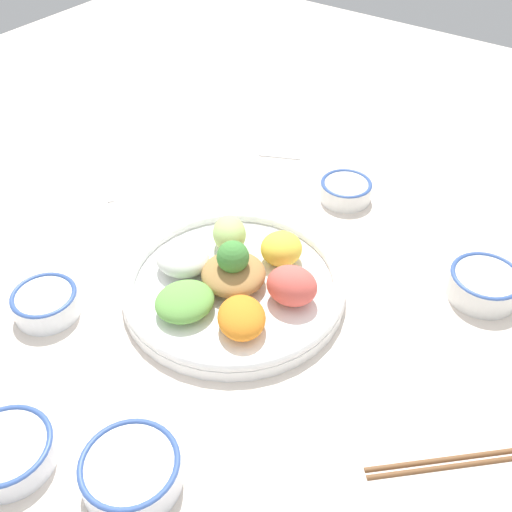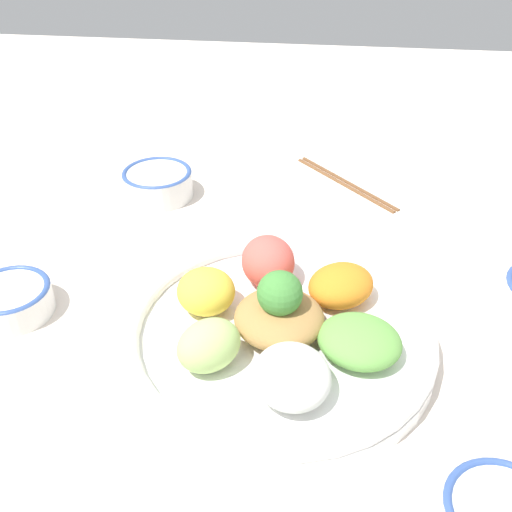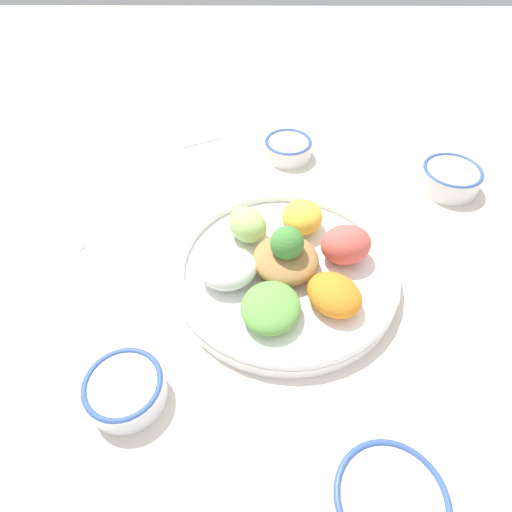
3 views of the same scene
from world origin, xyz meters
name	(u,v)px [view 2 (image 2 of 3)]	position (x,y,z in m)	size (l,w,h in m)	color
ground_plane	(259,343)	(0.00, 0.00, 0.00)	(2.40, 2.40, 0.00)	silver
salad_platter	(280,326)	(0.02, 0.00, 0.03)	(0.35, 0.35, 0.10)	white
sauce_bowl_red	(158,182)	(-0.20, 0.32, 0.02)	(0.11, 0.11, 0.04)	white
rice_bowl_blue	(11,299)	(-0.30, 0.02, 0.02)	(0.10, 0.10, 0.04)	white
chopsticks_pair_near	(346,182)	(0.10, 0.40, 0.00)	(0.17, 0.18, 0.01)	brown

